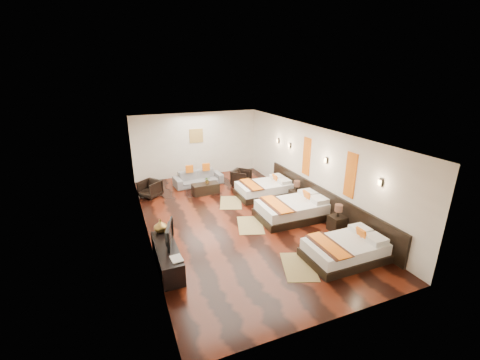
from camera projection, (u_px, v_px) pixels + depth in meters
name	position (u px, v px, depth m)	size (l,w,h in m)	color
floor	(236.00, 218.00, 10.08)	(5.50, 9.50, 0.01)	black
ceiling	(236.00, 132.00, 9.15)	(5.50, 9.50, 0.01)	white
back_wall	(197.00, 145.00, 13.77)	(5.50, 0.01, 2.80)	silver
left_wall	(143.00, 189.00, 8.64)	(0.01, 9.50, 2.80)	silver
right_wall	(311.00, 167.00, 10.59)	(0.01, 9.50, 2.80)	silver
headboard_panel	(322.00, 202.00, 10.20)	(0.08, 6.60, 0.90)	black
bed_near	(346.00, 250.00, 7.82)	(1.99, 1.25, 0.76)	black
bed_mid	(293.00, 209.00, 10.01)	(2.22, 1.40, 0.85)	black
bed_far	(264.00, 189.00, 11.81)	(2.03, 1.28, 0.77)	black
nightstand_a	(337.00, 222.00, 9.19)	(0.42, 0.42, 0.84)	black
nightstand_b	(296.00, 195.00, 11.17)	(0.42, 0.42, 0.82)	black
jute_mat_near	(299.00, 266.00, 7.58)	(0.75, 1.20, 0.01)	olive
jute_mat_mid	(250.00, 225.00, 9.60)	(0.75, 1.20, 0.01)	olive
jute_mat_far	(231.00, 203.00, 11.24)	(0.75, 1.20, 0.01)	olive
tv_console	(167.00, 257.00, 7.48)	(0.50, 1.80, 0.55)	black
tv	(167.00, 234.00, 7.46)	(0.89, 0.12, 0.51)	black
book	(171.00, 260.00, 6.85)	(0.25, 0.33, 0.03)	black
figurine	(161.00, 226.00, 8.02)	(0.34, 0.34, 0.36)	brown
sofa	(198.00, 178.00, 12.91)	(1.98, 0.77, 0.58)	slate
armchair_left	(150.00, 189.00, 11.68)	(0.67, 0.69, 0.63)	black
armchair_right	(241.00, 177.00, 12.88)	(0.69, 0.71, 0.65)	black
coffee_table	(205.00, 189.00, 12.02)	(1.00, 0.50, 0.40)	black
table_plant	(207.00, 180.00, 11.97)	(0.23, 0.20, 0.25)	#306321
orange_panel_a	(350.00, 175.00, 8.83)	(0.04, 0.40, 1.30)	#D86014
orange_panel_b	(307.00, 156.00, 10.75)	(0.04, 0.40, 1.30)	#D86014
sconce_near	(380.00, 182.00, 7.81)	(0.07, 0.12, 0.18)	black
sconce_mid	(326.00, 160.00, 9.73)	(0.07, 0.12, 0.18)	black
sconce_far	(290.00, 145.00, 11.65)	(0.07, 0.12, 0.18)	black
sconce_lounge	(278.00, 141.00, 12.44)	(0.07, 0.12, 0.18)	black
gold_artwork	(196.00, 136.00, 13.62)	(0.60, 0.04, 0.60)	#AD873F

